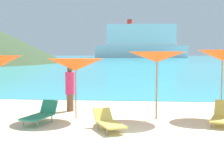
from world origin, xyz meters
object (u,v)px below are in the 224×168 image
umbrella_3 (223,56)px  beachgoer_2 (70,88)px  umbrella_1 (76,65)px  lounge_chair_0 (41,114)px  lounge_chair_1 (109,122)px  cruise_ship (141,43)px  lounge_chair_5 (223,116)px  umbrella_2 (157,57)px

umbrella_3 → beachgoer_2: (-5.62, 0.66, -1.27)m
umbrella_1 → lounge_chair_0: size_ratio=1.37×
lounge_chair_0 → beachgoer_2: size_ratio=0.90×
lounge_chair_1 → beachgoer_2: beachgoer_2 is taller
cruise_ship → beachgoer_2: bearing=-95.1°
umbrella_3 → lounge_chair_5: size_ratio=1.46×
umbrella_3 → lounge_chair_5: (-0.24, -1.31, -1.90)m
lounge_chair_0 → lounge_chair_1: lounge_chair_0 is taller
lounge_chair_5 → cruise_ship: bearing=108.8°
umbrella_1 → cruise_ship: (0.04, 189.35, 7.00)m
umbrella_3 → lounge_chair_5: 2.32m
umbrella_3 → cruise_ship: 188.71m
beachgoer_2 → lounge_chair_5: bearing=63.8°
umbrella_2 → umbrella_3: umbrella_3 is taller
umbrella_3 → beachgoer_2: 5.80m
umbrella_2 → cruise_ship: bearing=90.8°
lounge_chair_1 → beachgoer_2: bearing=94.0°
lounge_chair_1 → umbrella_3: bearing=6.5°
lounge_chair_5 → lounge_chair_1: bearing=-144.3°
lounge_chair_0 → beachgoer_2: beachgoer_2 is taller
lounge_chair_5 → lounge_chair_0: bearing=-158.3°
umbrella_3 → lounge_chair_1: umbrella_3 is taller
umbrella_1 → umbrella_2: 2.78m
umbrella_2 → lounge_chair_1: bearing=-128.5°
lounge_chair_0 → umbrella_2: bearing=29.9°
lounge_chair_1 → beachgoer_2: (-1.86, 3.13, 0.66)m
umbrella_2 → lounge_chair_5: 2.85m
lounge_chair_0 → umbrella_3: bearing=29.6°
umbrella_3 → lounge_chair_5: umbrella_3 is taller
cruise_ship → umbrella_3: bearing=-93.4°
umbrella_3 → lounge_chair_1: 4.89m
beachgoer_2 → cruise_ship: (0.58, 187.87, 7.96)m
umbrella_3 → cruise_ship: cruise_ship is taller
beachgoer_2 → cruise_ship: cruise_ship is taller
lounge_chair_1 → cruise_ship: (-1.28, 191.00, 8.61)m
lounge_chair_5 → cruise_ship: (-4.79, 189.83, 8.59)m
lounge_chair_5 → beachgoer_2: size_ratio=0.93×
lounge_chair_0 → lounge_chair_5: 5.81m
lounge_chair_0 → umbrella_1: bearing=57.3°
umbrella_1 → lounge_chair_5: umbrella_1 is taller
lounge_chair_0 → lounge_chair_5: bearing=17.8°
umbrella_2 → beachgoer_2: size_ratio=1.33×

